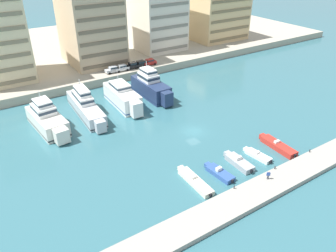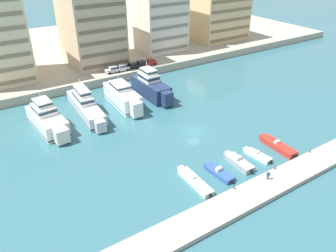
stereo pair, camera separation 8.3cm
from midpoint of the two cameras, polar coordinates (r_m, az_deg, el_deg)
ground_plane at (r=67.63m, az=4.52°, el=-0.93°), size 400.00×400.00×0.00m
quay_promenade at (r=123.49m, az=-15.10°, el=12.99°), size 180.00×70.00×2.24m
pier_dock at (r=55.44m, az=17.67°, el=-9.67°), size 120.00×4.89×0.81m
yacht_ivory_far_left at (r=71.73m, az=-20.24°, el=1.13°), size 5.90×15.94×7.95m
yacht_silver_left at (r=75.56m, az=-14.15°, el=3.43°), size 4.62×19.92×7.64m
yacht_white_mid_left at (r=78.03m, az=-7.84°, el=5.06°), size 4.85×15.98×7.08m
yacht_navy_center_left at (r=82.06m, az=-2.92°, el=6.84°), size 4.49×15.71×8.73m
motorboat_cream_far_left at (r=53.66m, az=4.71°, el=-9.55°), size 1.99×8.65×1.25m
motorboat_blue_left at (r=55.87m, az=8.95°, el=-8.05°), size 2.29×6.33×1.41m
motorboat_grey_mid_left at (r=58.75m, az=12.25°, el=-6.18°), size 2.28×6.79×1.62m
motorboat_white_center_left at (r=61.61m, az=15.38°, el=-4.95°), size 2.25×5.95×1.12m
motorboat_red_center at (r=65.13m, az=18.60°, el=-3.29°), size 2.36×8.65×1.49m
car_silver_far_left at (r=93.24m, az=-9.55°, el=9.71°), size 4.13×1.97×1.80m
car_white_left at (r=94.15m, az=-7.99°, el=10.03°), size 4.13×1.98×1.80m
car_black_mid_left at (r=95.80m, az=-6.18°, el=10.49°), size 4.14×2.01×1.80m
car_black_center_left at (r=96.92m, az=-4.74°, el=10.78°), size 4.16×2.04×1.80m
car_red_center at (r=98.26m, az=-3.18°, el=11.10°), size 4.11×1.93×1.80m
apartment_block_mid_left at (r=100.93m, az=-13.27°, el=17.00°), size 15.05×18.07×24.59m
apartment_block_center_left at (r=113.24m, az=-2.01°, el=19.39°), size 15.07×17.13×26.02m
apartment_block_center at (r=126.56m, az=8.93°, el=18.39°), size 19.75×13.22×18.39m
pedestrian_near_edge at (r=55.07m, az=17.11°, el=-8.10°), size 0.48×0.43×1.55m
bollard_west at (r=52.29m, az=11.48°, el=-10.37°), size 0.20×0.20×0.61m
bollard_west_mid at (r=58.06m, az=18.17°, el=-6.87°), size 0.20×0.20×0.61m
bollard_east_mid at (r=64.63m, az=23.50°, el=-3.97°), size 0.20×0.20×0.61m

